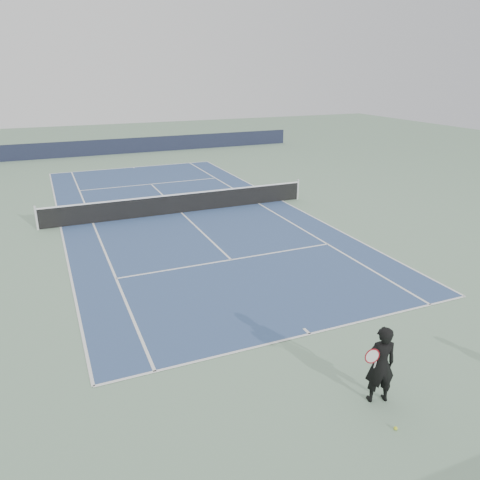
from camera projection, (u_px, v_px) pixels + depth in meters
name	position (u px, v px, depth m)	size (l,w,h in m)	color
ground	(181.00, 213.00, 22.51)	(80.00, 80.00, 0.00)	gray
court_surface	(181.00, 213.00, 22.51)	(10.97, 23.77, 0.01)	#324B77
tennis_net	(181.00, 203.00, 22.33)	(12.90, 0.10, 1.07)	silver
windscreen_far	(118.00, 146.00, 37.74)	(30.00, 0.25, 1.20)	black
tennis_player	(380.00, 364.00, 9.54)	(0.83, 0.62, 1.75)	black
tennis_ball	(396.00, 428.00, 9.01)	(0.07, 0.07, 0.07)	#D1DE2D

